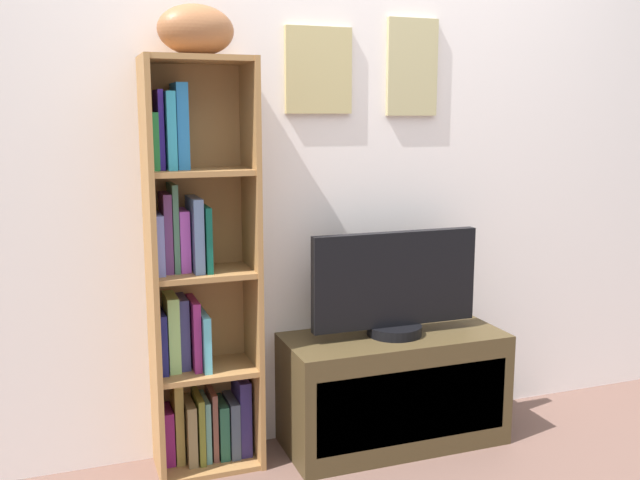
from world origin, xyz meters
The scene contains 5 objects.
back_wall centered at (0.00, 1.13, 1.23)m, with size 4.80×0.08×2.45m.
bookshelf centered at (-0.61, 1.00, 0.68)m, with size 0.39×0.25×1.53m.
football centered at (-0.59, 0.98, 1.62)m, with size 0.28×0.18×0.18m, color #925834.
tv_stand centered at (0.17, 0.91, 0.23)m, with size 0.89×0.38×0.46m.
television centered at (0.17, 0.91, 0.66)m, with size 0.70×0.22×0.42m.
Camera 1 is at (-1.05, -1.56, 1.33)m, focal length 39.71 mm.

